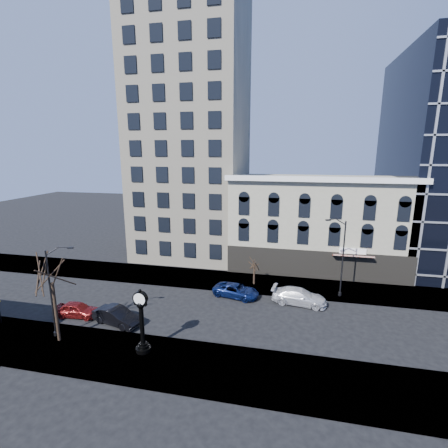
% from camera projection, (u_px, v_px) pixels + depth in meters
% --- Properties ---
extents(ground, '(160.00, 160.00, 0.00)m').
position_uv_depth(ground, '(196.00, 311.00, 31.82)').
color(ground, black).
rests_on(ground, ground).
extents(sidewalk_far, '(160.00, 6.00, 0.12)m').
position_uv_depth(sidewalk_far, '(215.00, 280.00, 39.44)').
color(sidewalk_far, gray).
rests_on(sidewalk_far, ground).
extents(sidewalk_near, '(160.00, 6.00, 0.12)m').
position_uv_depth(sidewalk_near, '(164.00, 361.00, 24.18)').
color(sidewalk_near, gray).
rests_on(sidewalk_near, ground).
extents(cream_tower, '(15.90, 15.40, 42.50)m').
position_uv_depth(cream_tower, '(191.00, 123.00, 46.80)').
color(cream_tower, beige).
rests_on(cream_tower, ground).
extents(victorian_row, '(22.60, 11.19, 12.50)m').
position_uv_depth(victorian_row, '(316.00, 223.00, 43.19)').
color(victorian_row, '#9E9982').
rests_on(victorian_row, ground).
extents(street_clock, '(1.18, 1.18, 5.19)m').
position_uv_depth(street_clock, '(142.00, 324.00, 24.82)').
color(street_clock, black).
rests_on(street_clock, sidewalk_near).
extents(street_lamp_near, '(1.97, 0.93, 7.96)m').
position_uv_depth(street_lamp_near, '(55.00, 268.00, 26.19)').
color(street_lamp_near, black).
rests_on(street_lamp_near, sidewalk_near).
extents(street_lamp_far, '(2.19, 0.90, 8.72)m').
position_uv_depth(street_lamp_far, '(339.00, 237.00, 33.48)').
color(street_lamp_far, black).
rests_on(street_lamp_far, sidewalk_far).
extents(bare_tree_near, '(4.76, 4.76, 8.17)m').
position_uv_depth(bare_tree_near, '(51.00, 270.00, 25.41)').
color(bare_tree_near, '#302318').
rests_on(bare_tree_near, sidewalk_near).
extents(bare_tree_far, '(2.22, 2.22, 3.81)m').
position_uv_depth(bare_tree_far, '(254.00, 261.00, 37.47)').
color(bare_tree_far, '#302318').
rests_on(bare_tree_far, sidewalk_far).
extents(car_near_a, '(4.25, 1.95, 1.41)m').
position_uv_depth(car_near_a, '(77.00, 309.00, 30.69)').
color(car_near_a, maroon).
rests_on(car_near_a, ground).
extents(car_near_b, '(4.92, 2.77, 1.54)m').
position_uv_depth(car_near_b, '(117.00, 316.00, 29.34)').
color(car_near_b, black).
rests_on(car_near_b, ground).
extents(car_far_a, '(5.34, 3.32, 1.38)m').
position_uv_depth(car_far_a, '(236.00, 291.00, 34.88)').
color(car_far_a, '#0C194C').
rests_on(car_far_a, ground).
extents(car_far_b, '(5.79, 2.97, 1.61)m').
position_uv_depth(car_far_b, '(299.00, 296.00, 33.22)').
color(car_far_b, silver).
rests_on(car_far_b, ground).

